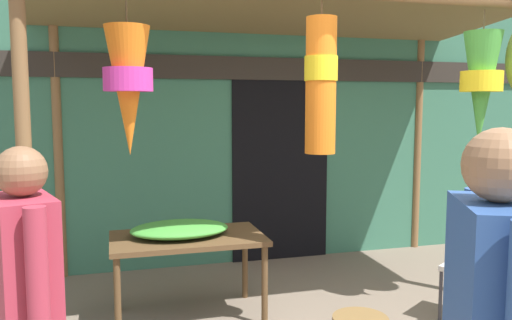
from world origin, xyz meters
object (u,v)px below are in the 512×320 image
(flower_heap_on_table, at_px, (182,229))
(folding_chair, at_px, (483,262))
(display_table, at_px, (188,245))
(customer_foreground, at_px, (27,297))

(flower_heap_on_table, relative_size, folding_chair, 0.93)
(display_table, height_order, flower_heap_on_table, flower_heap_on_table)
(folding_chair, relative_size, customer_foreground, 0.54)
(flower_heap_on_table, xyz_separation_m, customer_foreground, (-0.88, -1.75, 0.18))
(flower_heap_on_table, height_order, customer_foreground, customer_foreground)
(folding_chair, height_order, customer_foreground, customer_foreground)
(folding_chair, bearing_deg, customer_foreground, -162.56)
(display_table, distance_m, folding_chair, 2.33)
(customer_foreground, bearing_deg, folding_chair, 17.44)
(flower_heap_on_table, bearing_deg, display_table, -19.88)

